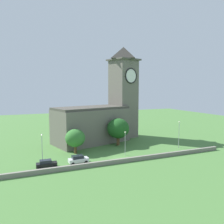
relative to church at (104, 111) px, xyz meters
The scene contains 10 objects.
ground_plane 12.39m from the church, 120.12° to the right, with size 200.00×200.00×0.00m, color #477538.
church is the anchor object (origin of this frame).
quay_barrier 26.12m from the church, 98.82° to the right, with size 57.53×0.70×1.00m, color gray.
car_black 31.33m from the church, 136.00° to the right, with size 4.53×2.20×1.81m.
car_white 26.64m from the church, 124.80° to the right, with size 4.71×2.38×1.93m.
streetlamp_west_end 29.24m from the church, 140.38° to the right, with size 0.44×0.44×7.19m.
streetlamp_west_mid 19.83m from the church, 93.99° to the right, with size 0.44×0.44×6.38m.
streetlamp_central 25.13m from the church, 47.22° to the right, with size 0.44×0.44×7.92m.
tree_riverside_east 18.80m from the church, 136.70° to the right, with size 5.36×5.36×6.68m.
tree_riverside_west 9.65m from the church, 80.69° to the right, with size 6.87×6.87×8.38m.
Camera 1 is at (-22.80, -49.54, 17.45)m, focal length 35.99 mm.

